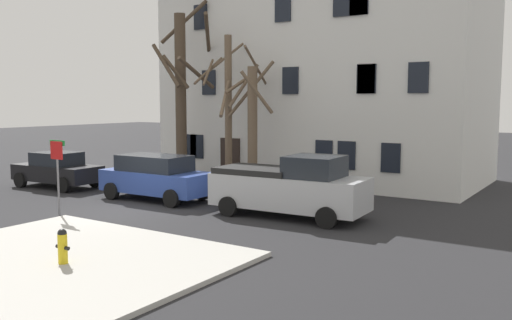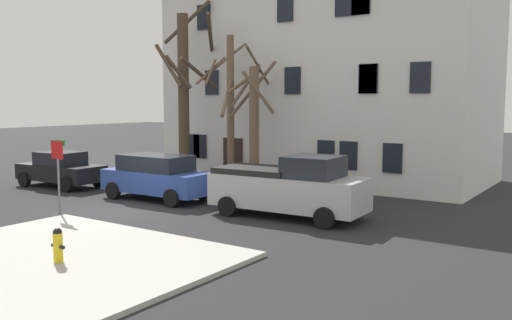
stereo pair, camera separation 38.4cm
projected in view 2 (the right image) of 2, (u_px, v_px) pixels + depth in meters
ground_plane at (122, 210)px, 19.51m from camera, size 120.00×120.00×0.00m
sidewalk_slab at (42, 262)px, 13.04m from camera, size 8.07×7.24×0.12m
building_main at (327, 66)px, 27.46m from camera, size 15.94×7.95×11.16m
tree_bare_near at (185, 91)px, 25.80m from camera, size 3.51×3.11×8.78m
tree_bare_mid at (230, 105)px, 24.71m from camera, size 3.02×2.93×6.82m
tree_bare_far at (252, 121)px, 23.48m from camera, size 2.72×3.18×5.68m
car_black_sedan at (61, 169)px, 24.81m from camera, size 4.29×2.16×1.61m
car_blue_wagon at (157, 176)px, 21.60m from camera, size 4.62×2.10×1.77m
pickup_truck_silver at (289, 187)px, 18.31m from camera, size 5.37×2.40×2.11m
fire_hydrant at (58, 245)px, 12.79m from camera, size 0.42×0.22×0.82m
street_sign_pole at (58, 163)px, 18.38m from camera, size 0.76×0.07×2.59m
bicycle_leaning at (143, 172)px, 27.21m from camera, size 1.75×0.13×1.03m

